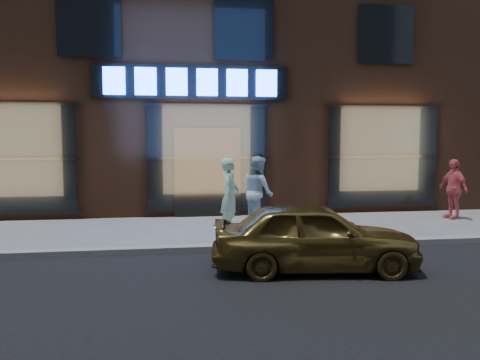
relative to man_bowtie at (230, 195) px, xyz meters
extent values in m
plane|color=slate|center=(-0.35, -1.76, -0.84)|extent=(90.00, 90.00, 0.00)
cube|color=gray|center=(-0.35, -1.76, -0.78)|extent=(60.00, 0.25, 0.12)
cube|color=#54301E|center=(-0.35, 6.24, 4.16)|extent=(30.00, 8.00, 10.00)
cube|color=black|center=(-0.75, 2.19, 2.76)|extent=(5.20, 0.06, 0.90)
cube|color=black|center=(-0.35, 2.16, 0.36)|extent=(1.80, 0.10, 2.40)
cube|color=#FFBF72|center=(-5.35, 2.22, 0.76)|extent=(3.00, 0.04, 2.60)
cube|color=black|center=(-5.35, 2.18, 0.76)|extent=(3.20, 0.06, 2.80)
cube|color=#FFBF72|center=(-0.35, 2.22, 0.76)|extent=(3.00, 0.04, 2.60)
cube|color=black|center=(-0.35, 2.18, 0.76)|extent=(3.20, 0.06, 2.80)
cube|color=#FFBF72|center=(4.65, 2.22, 0.76)|extent=(3.00, 0.04, 2.60)
cube|color=black|center=(4.65, 2.18, 0.76)|extent=(3.20, 0.06, 2.80)
cube|color=black|center=(-3.35, 2.18, 4.16)|extent=(1.60, 0.06, 1.60)
cube|color=black|center=(0.65, 2.18, 4.16)|extent=(1.60, 0.06, 1.60)
cube|color=black|center=(4.65, 2.18, 4.16)|extent=(1.60, 0.06, 1.60)
cube|color=#2659FF|center=(-2.75, 2.12, 2.76)|extent=(0.55, 0.12, 0.70)
cube|color=#2659FF|center=(-1.95, 2.12, 2.76)|extent=(0.55, 0.12, 0.70)
cube|color=#2659FF|center=(-1.15, 2.12, 2.76)|extent=(0.55, 0.12, 0.70)
cube|color=#2659FF|center=(-0.35, 2.12, 2.76)|extent=(0.55, 0.12, 0.70)
cube|color=#2659FF|center=(0.45, 2.12, 2.76)|extent=(0.55, 0.12, 0.70)
cube|color=#2659FF|center=(1.25, 2.12, 2.76)|extent=(0.55, 0.12, 0.70)
imported|color=#A6DBC1|center=(0.00, 0.00, 0.00)|extent=(0.59, 0.72, 1.69)
imported|color=silver|center=(0.73, 0.44, 0.01)|extent=(0.82, 0.96, 1.72)
imported|color=#E85F66|center=(6.05, 0.94, -0.05)|extent=(0.56, 0.99, 1.58)
imported|color=brown|center=(0.98, -3.25, -0.28)|extent=(3.43, 1.69, 1.12)
camera|label=1|loc=(-1.24, -10.43, 1.32)|focal=35.00mm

